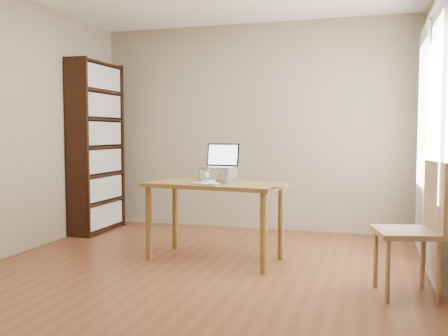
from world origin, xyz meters
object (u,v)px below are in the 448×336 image
Objects in this scene: laptop at (219,162)px; cat at (219,174)px; chair at (418,224)px; keyboard at (205,184)px; bookshelf at (97,147)px; desk at (215,194)px.

cat is at bearing -69.27° from laptop.
laptop is at bearing 144.60° from chair.
keyboard is 0.28× the size of chair.
cat is (0.01, -0.03, -0.12)m from laptop.
laptop is at bearing 95.57° from keyboard.
laptop is (1.84, -0.83, -0.11)m from bookshelf.
chair is (1.77, -0.61, -0.09)m from desk.
laptop reaches higher than keyboard.
cat is at bearing 93.58° from desk.
laptop is 1.27× the size of keyboard.
desk is at bearing -76.91° from cat.
laptop reaches higher than cat.
cat is 0.49× the size of chair.
bookshelf is 4.25× the size of cat.
bookshelf is 2.12m from desk.
laptop is 0.74× the size of cat.
bookshelf is at bearing 171.79° from cat.
cat is (0.04, 0.33, 0.06)m from keyboard.
desk is at bearing 92.72° from keyboard.
chair reaches higher than desk.
cat reaches higher than desk.
chair is at bearing -2.05° from keyboard.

